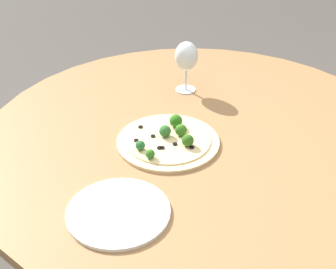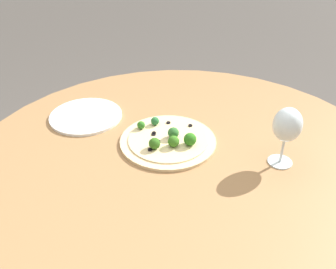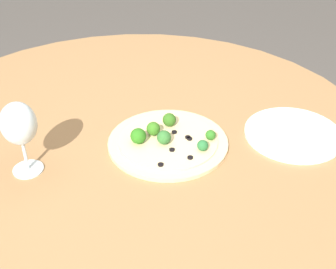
# 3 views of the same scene
# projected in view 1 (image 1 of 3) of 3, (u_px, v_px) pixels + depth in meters

# --- Properties ---
(dining_table) EXTENTS (1.36, 1.36, 0.76)m
(dining_table) POSITION_uv_depth(u_px,v_px,m) (199.00, 148.00, 1.48)
(dining_table) COLOR olive
(dining_table) RESTS_ON ground_plane
(pizza) EXTENTS (0.31, 0.31, 0.05)m
(pizza) POSITION_uv_depth(u_px,v_px,m) (169.00, 140.00, 1.40)
(pizza) COLOR #DBBC89
(pizza) RESTS_ON dining_table
(wine_glass) EXTENTS (0.08, 0.08, 0.18)m
(wine_glass) POSITION_uv_depth(u_px,v_px,m) (186.00, 57.00, 1.62)
(wine_glass) COLOR silver
(wine_glass) RESTS_ON dining_table
(plate_near) EXTENTS (0.26, 0.26, 0.01)m
(plate_near) POSITION_uv_depth(u_px,v_px,m) (118.00, 212.00, 1.14)
(plate_near) COLOR white
(plate_near) RESTS_ON dining_table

